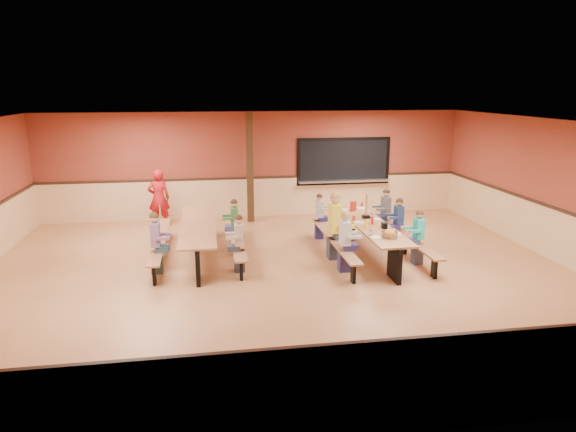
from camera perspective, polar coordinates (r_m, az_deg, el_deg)
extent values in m
plane|color=#A3643D|center=(10.30, -0.80, -6.68)|extent=(12.00, 12.00, 0.00)
cube|color=brown|center=(14.75, -3.68, 5.70)|extent=(12.00, 0.04, 3.00)
cube|color=brown|center=(5.20, 7.40, -10.52)|extent=(12.00, 0.04, 3.00)
cube|color=brown|center=(12.25, 28.18, 2.30)|extent=(0.04, 10.00, 3.00)
cube|color=white|center=(9.65, -0.86, 10.22)|extent=(12.00, 10.00, 0.04)
cube|color=black|center=(15.18, 6.19, 6.08)|extent=(2.60, 0.06, 1.20)
cube|color=silver|center=(15.18, 6.23, 3.90)|extent=(2.70, 0.28, 0.06)
cube|color=#301E10|center=(14.14, -4.25, 5.32)|extent=(0.18, 0.18, 3.00)
cube|color=#9D643E|center=(11.47, 9.13, -0.89)|extent=(0.75, 3.60, 0.04)
cube|color=black|center=(10.18, 11.76, -5.14)|extent=(0.08, 0.60, 0.70)
cube|color=black|center=(12.99, 6.95, -0.72)|extent=(0.08, 0.60, 0.70)
cube|color=#9D643E|center=(11.32, 5.10, -2.48)|extent=(0.26, 3.60, 0.04)
cube|color=black|center=(11.38, 5.07, -3.57)|extent=(0.06, 0.18, 0.41)
cube|color=#9D643E|center=(11.82, 12.88, -2.06)|extent=(0.26, 3.60, 0.04)
cube|color=black|center=(11.89, 12.82, -3.10)|extent=(0.06, 0.18, 0.41)
cube|color=#9D643E|center=(11.40, -9.99, -1.01)|extent=(0.75, 3.60, 0.04)
cube|color=black|center=(10.03, -9.98, -5.34)|extent=(0.08, 0.60, 0.70)
cube|color=black|center=(13.00, -9.87, -0.82)|extent=(0.08, 0.60, 0.70)
cube|color=#9D643E|center=(11.53, -14.04, -2.55)|extent=(0.26, 3.60, 0.04)
cube|color=black|center=(11.59, -13.97, -3.62)|extent=(0.06, 0.18, 0.41)
cube|color=#9D643E|center=(11.50, -5.82, -2.23)|extent=(0.26, 3.60, 0.04)
cube|color=black|center=(11.56, -5.79, -3.30)|extent=(0.06, 0.18, 0.41)
imported|color=#AC131A|center=(14.10, -14.16, 1.93)|extent=(0.59, 0.41, 1.56)
cylinder|color=red|center=(12.57, 7.27, 1.11)|extent=(0.16, 0.16, 0.22)
cube|color=black|center=(11.07, 10.66, -1.04)|extent=(0.10, 0.14, 0.13)
cylinder|color=yellow|center=(11.06, 8.72, -0.87)|extent=(0.06, 0.06, 0.17)
cylinder|color=#B2140F|center=(11.37, 9.36, -0.48)|extent=(0.06, 0.06, 0.17)
cube|color=black|center=(11.90, 8.65, -0.07)|extent=(0.16, 0.16, 0.06)
cube|color=#9D643E|center=(11.84, 8.70, 1.25)|extent=(0.02, 0.09, 0.50)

